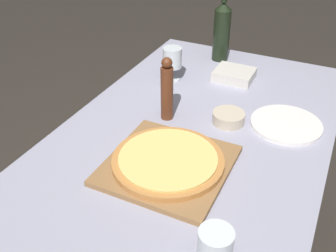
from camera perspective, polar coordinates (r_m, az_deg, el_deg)
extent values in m
cube|color=#9393A8|center=(1.36, 2.54, -3.10)|extent=(0.92, 1.69, 0.03)
cylinder|color=brown|center=(2.30, 1.01, 2.44)|extent=(0.06, 0.06, 0.74)
cylinder|color=brown|center=(2.15, 20.67, -2.51)|extent=(0.06, 0.06, 0.74)
cube|color=olive|center=(1.24, 0.18, -5.75)|extent=(0.37, 0.37, 0.02)
cylinder|color=#BC7A3D|center=(1.23, 0.18, -5.10)|extent=(0.35, 0.35, 0.02)
cylinder|color=#E0C66B|center=(1.22, 0.18, -4.66)|extent=(0.31, 0.31, 0.01)
cylinder|color=black|center=(1.92, 7.76, 12.90)|extent=(0.08, 0.08, 0.24)
cone|color=black|center=(1.88, 8.09, 16.85)|extent=(0.08, 0.08, 0.04)
cylinder|color=#5B2D19|center=(1.43, -0.15, 4.70)|extent=(0.05, 0.05, 0.21)
sphere|color=#5B2D19|center=(1.37, -0.16, 9.16)|extent=(0.04, 0.04, 0.04)
cylinder|color=silver|center=(1.75, 0.61, 6.79)|extent=(0.07, 0.07, 0.00)
cylinder|color=silver|center=(1.74, 0.62, 7.73)|extent=(0.01, 0.01, 0.06)
cylinder|color=silver|center=(1.70, 0.63, 9.92)|extent=(0.08, 0.08, 0.09)
cylinder|color=beige|center=(1.46, 8.77, 1.21)|extent=(0.12, 0.12, 0.04)
cylinder|color=silver|center=(0.98, 6.87, -16.93)|extent=(0.09, 0.09, 0.09)
cylinder|color=white|center=(1.50, 16.77, 0.25)|extent=(0.26, 0.26, 0.01)
cube|color=beige|center=(1.77, 9.46, 7.40)|extent=(0.17, 0.15, 0.04)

